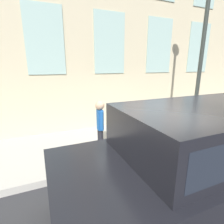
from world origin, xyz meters
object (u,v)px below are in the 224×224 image
object	(u,v)px
person	(100,123)
parked_truck_charcoal_near	(205,148)
street_lamp	(205,28)
fire_hydrant	(123,137)

from	to	relation	value
person	parked_truck_charcoal_near	world-z (taller)	parked_truck_charcoal_near
parked_truck_charcoal_near	street_lamp	size ratio (longest dim) A/B	0.96
fire_hydrant	person	bearing A→B (deg)	82.95
parked_truck_charcoal_near	street_lamp	world-z (taller)	street_lamp
fire_hydrant	parked_truck_charcoal_near	bearing A→B (deg)	-162.76
person	parked_truck_charcoal_near	xyz separation A→B (m)	(-2.15, -1.30, 0.01)
person	fire_hydrant	bearing A→B (deg)	-126.11
fire_hydrant	person	xyz separation A→B (m)	(0.08, 0.65, 0.46)
fire_hydrant	person	size ratio (longest dim) A/B	0.57
parked_truck_charcoal_near	fire_hydrant	bearing A→B (deg)	17.24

